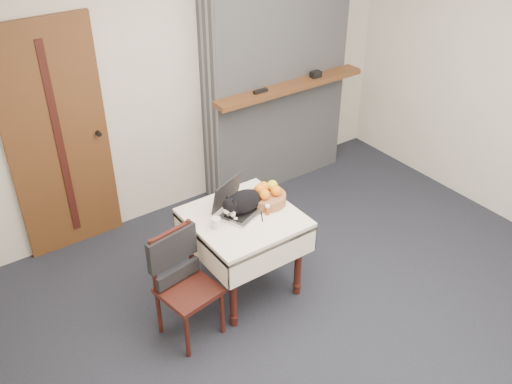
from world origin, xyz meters
The scene contains 12 objects.
ground centered at (0.00, 0.00, 0.00)m, with size 4.50×4.50×0.00m, color black.
room_shell centered at (0.00, 0.46, 1.76)m, with size 4.52×4.01×2.61m.
door centered at (-1.20, 1.97, 1.00)m, with size 0.82×0.10×2.00m.
chimney centered at (0.90, 1.85, 1.30)m, with size 1.62×0.48×2.60m.
side_table centered at (-0.32, 0.60, 0.59)m, with size 0.78×0.78×0.70m.
laptop centered at (-0.33, 0.69, 0.76)m, with size 0.42×0.40×0.25m.
cat centered at (-0.29, 0.64, 0.79)m, with size 0.45×0.24×0.21m.
cream_jar centered at (-0.57, 0.59, 0.74)m, with size 0.07×0.07×0.08m, color white.
pill_bottle centered at (-0.17, 0.52, 0.74)m, with size 0.04×0.04×0.08m.
fruit_basket centered at (-0.07, 0.64, 0.76)m, with size 0.28×0.28×0.16m.
desk_clutter centered at (-0.18, 0.61, 0.70)m, with size 0.15×0.02×0.01m, color black.
chair centered at (-0.93, 0.50, 0.54)m, with size 0.44×0.43×0.85m.
Camera 1 is at (-2.25, -2.30, 3.15)m, focal length 40.00 mm.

